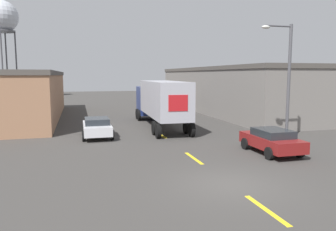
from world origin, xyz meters
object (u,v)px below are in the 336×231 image
(parked_car_left_far, at_px, (97,127))
(street_lamp, at_px, (286,76))
(semi_truck, at_px, (160,100))
(water_tower, at_px, (2,18))
(parked_car_right_far, at_px, (176,108))
(parked_car_right_near, at_px, (272,140))

(parked_car_left_far, distance_m, street_lamp, 13.33)
(semi_truck, height_order, parked_car_left_far, semi_truck)
(water_tower, relative_size, street_lamp, 2.43)
(parked_car_right_far, height_order, street_lamp, street_lamp)
(street_lamp, bearing_deg, parked_car_left_far, 154.78)
(parked_car_right_near, bearing_deg, water_tower, 114.03)
(parked_car_right_near, bearing_deg, parked_car_left_far, 140.92)
(parked_car_right_far, height_order, water_tower, water_tower)
(semi_truck, relative_size, water_tower, 0.68)
(parked_car_left_far, bearing_deg, street_lamp, -25.22)
(semi_truck, height_order, water_tower, water_tower)
(parked_car_right_far, xyz_separation_m, street_lamp, (2.24, -16.74, 3.66))
(semi_truck, distance_m, parked_car_right_near, 11.98)
(semi_truck, distance_m, water_tower, 49.00)
(parked_car_right_near, xyz_separation_m, parked_car_left_far, (-9.35, 7.60, 0.00))
(parked_car_left_far, xyz_separation_m, parked_car_right_far, (9.35, 11.28, 0.00))
(parked_car_right_far, bearing_deg, street_lamp, -82.37)
(street_lamp, bearing_deg, water_tower, 116.90)
(parked_car_right_near, distance_m, street_lamp, 4.79)
(parked_car_right_near, height_order, street_lamp, street_lamp)
(water_tower, distance_m, street_lamp, 59.11)
(semi_truck, xyz_separation_m, street_lamp, (6.01, -9.13, 2.08))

